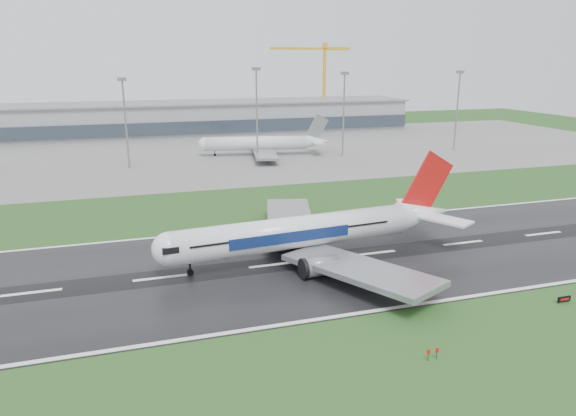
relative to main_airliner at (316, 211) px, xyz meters
name	(u,v)px	position (x,y,z in m)	size (l,w,h in m)	color
ground	(273,265)	(-8.77, -1.90, -8.95)	(520.00, 520.00, 0.00)	#1F4519
runway	(273,265)	(-8.77, -1.90, -8.90)	(400.00, 45.00, 0.10)	black
apron	(190,153)	(-8.77, 123.10, -8.91)	(400.00, 130.00, 0.08)	slate
terminal	(175,119)	(-8.77, 183.10, -1.45)	(240.00, 36.00, 15.00)	gray
main_airliner	(316,211)	(0.00, 0.00, 0.00)	(59.94, 57.08, 17.70)	white
parked_airliner	(261,136)	(17.53, 109.52, -1.30)	(51.65, 48.09, 15.14)	silver
tower_crane	(324,85)	(77.21, 198.10, 13.70)	(45.99, 2.51, 45.31)	gold
runway_sign	(564,299)	(29.75, -29.58, -8.43)	(2.30, 0.26, 1.04)	black
floodmast_2	(126,126)	(-32.52, 98.10, 5.69)	(0.64, 0.64, 29.27)	gray
floodmast_3	(257,117)	(13.04, 98.10, 7.26)	(0.64, 0.64, 32.43)	gray
floodmast_4	(344,116)	(46.96, 98.10, 6.40)	(0.64, 0.64, 30.69)	gray
floodmast_5	(457,113)	(96.96, 98.10, 6.47)	(0.64, 0.64, 30.83)	gray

